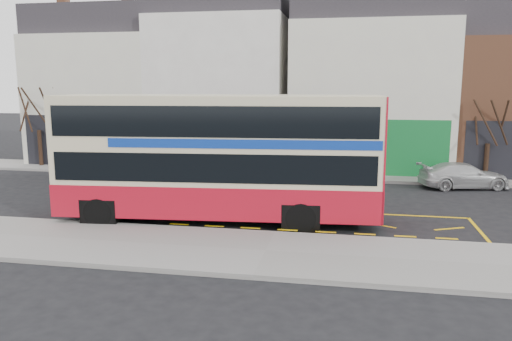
% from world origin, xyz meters
% --- Properties ---
extents(ground, '(120.00, 120.00, 0.00)m').
position_xyz_m(ground, '(0.00, 0.00, 0.00)').
color(ground, black).
rests_on(ground, ground).
extents(pavement, '(40.00, 4.00, 0.15)m').
position_xyz_m(pavement, '(0.00, -2.30, 0.07)').
color(pavement, gray).
rests_on(pavement, ground).
extents(kerb, '(40.00, 0.15, 0.15)m').
position_xyz_m(kerb, '(0.00, -0.38, 0.07)').
color(kerb, gray).
rests_on(kerb, ground).
extents(far_pavement, '(50.00, 3.00, 0.15)m').
position_xyz_m(far_pavement, '(0.00, 11.00, 0.07)').
color(far_pavement, gray).
rests_on(far_pavement, ground).
extents(road_markings, '(14.00, 3.40, 0.01)m').
position_xyz_m(road_markings, '(0.00, 1.60, 0.01)').
color(road_markings, yellow).
rests_on(road_markings, ground).
extents(terrace_far_left, '(8.00, 8.01, 10.80)m').
position_xyz_m(terrace_far_left, '(-13.50, 14.99, 4.82)').
color(terrace_far_left, beige).
rests_on(terrace_far_left, ground).
extents(terrace_left, '(8.00, 8.01, 11.80)m').
position_xyz_m(terrace_left, '(-5.50, 14.99, 5.32)').
color(terrace_left, white).
rests_on(terrace_left, ground).
extents(terrace_green_shop, '(9.00, 8.01, 11.30)m').
position_xyz_m(terrace_green_shop, '(3.50, 14.99, 5.07)').
color(terrace_green_shop, beige).
rests_on(terrace_green_shop, ground).
extents(double_decker_bus, '(11.94, 3.70, 4.70)m').
position_xyz_m(double_decker_bus, '(-2.32, 1.11, 2.47)').
color(double_decker_bus, beige).
rests_on(double_decker_bus, ground).
extents(bus_stop_post, '(0.78, 0.13, 3.16)m').
position_xyz_m(bus_stop_post, '(-5.94, -0.39, 2.04)').
color(bus_stop_post, black).
rests_on(bus_stop_post, pavement).
extents(car_silver, '(4.47, 1.98, 1.50)m').
position_xyz_m(car_silver, '(-7.66, 8.26, 0.75)').
color(car_silver, '#97989C').
rests_on(car_silver, ground).
extents(car_grey, '(4.12, 1.99, 1.30)m').
position_xyz_m(car_grey, '(0.42, 9.46, 0.65)').
color(car_grey, '#46474E').
rests_on(car_grey, ground).
extents(car_white, '(4.58, 2.68, 1.25)m').
position_xyz_m(car_white, '(8.00, 9.07, 0.62)').
color(car_white, '#BDBDBD').
rests_on(car_white, ground).
extents(street_tree_left, '(2.89, 2.89, 6.23)m').
position_xyz_m(street_tree_left, '(-16.14, 10.78, 4.25)').
color(street_tree_left, '#301D15').
rests_on(street_tree_left, ground).
extents(street_tree_right, '(2.55, 2.55, 5.50)m').
position_xyz_m(street_tree_right, '(9.46, 10.89, 3.75)').
color(street_tree_right, '#301D15').
rests_on(street_tree_right, ground).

